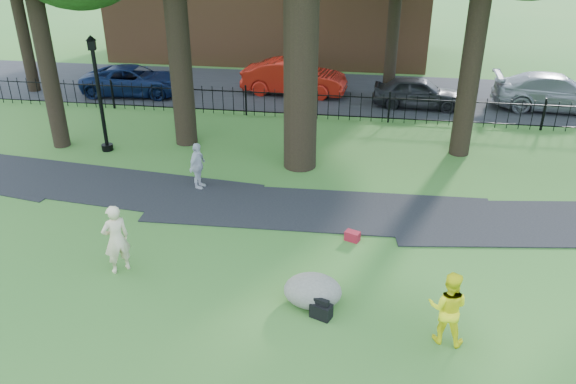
% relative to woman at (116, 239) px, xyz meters
% --- Properties ---
extents(ground, '(120.00, 120.00, 0.00)m').
position_rel_woman_xyz_m(ground, '(3.43, -0.12, -0.88)').
color(ground, '#2F6925').
rests_on(ground, ground).
extents(footpath, '(36.07, 3.85, 0.03)m').
position_rel_woman_xyz_m(footpath, '(4.43, 3.78, -0.88)').
color(footpath, black).
rests_on(footpath, ground).
extents(street, '(80.00, 7.00, 0.02)m').
position_rel_woman_xyz_m(street, '(3.43, 15.88, -0.88)').
color(street, black).
rests_on(street, ground).
extents(iron_fence, '(44.00, 0.04, 1.20)m').
position_rel_woman_xyz_m(iron_fence, '(3.43, 11.88, -0.28)').
color(iron_fence, black).
rests_on(iron_fence, ground).
extents(woman, '(0.75, 0.75, 1.76)m').
position_rel_woman_xyz_m(woman, '(0.00, 0.00, 0.00)').
color(woman, beige).
rests_on(woman, ground).
extents(man, '(0.88, 0.74, 1.61)m').
position_rel_woman_xyz_m(man, '(7.49, -1.33, -0.07)').
color(man, '#FFF615').
rests_on(man, ground).
extents(pedestrian, '(0.52, 0.93, 1.50)m').
position_rel_woman_xyz_m(pedestrian, '(0.53, 4.69, -0.13)').
color(pedestrian, silver).
rests_on(pedestrian, ground).
extents(boulder, '(1.30, 0.99, 0.75)m').
position_rel_woman_xyz_m(boulder, '(4.74, -0.54, -0.50)').
color(boulder, '#6C665A').
rests_on(boulder, ground).
extents(lamppost, '(0.41, 0.41, 4.13)m').
position_rel_woman_xyz_m(lamppost, '(-3.70, 7.21, 1.15)').
color(lamppost, black).
rests_on(lamppost, ground).
extents(backpack, '(0.51, 0.42, 0.33)m').
position_rel_woman_xyz_m(backpack, '(4.98, -1.00, -0.71)').
color(backpack, black).
rests_on(backpack, ground).
extents(red_bag, '(0.44, 0.36, 0.26)m').
position_rel_woman_xyz_m(red_bag, '(5.47, 2.26, -0.75)').
color(red_bag, maroon).
rests_on(red_bag, ground).
extents(red_sedan, '(5.00, 2.06, 1.61)m').
position_rel_woman_xyz_m(red_sedan, '(2.00, 15.31, -0.07)').
color(red_sedan, '#A6170C').
rests_on(red_sedan, ground).
extents(navy_van, '(4.99, 2.58, 1.35)m').
position_rel_woman_xyz_m(navy_van, '(-5.48, 14.09, -0.21)').
color(navy_van, '#0B1739').
rests_on(navy_van, ground).
extents(grey_car, '(4.01, 1.79, 1.34)m').
position_rel_woman_xyz_m(grey_car, '(7.69, 14.18, -0.21)').
color(grey_car, black).
rests_on(grey_car, ground).
extents(silver_car, '(5.42, 2.44, 1.54)m').
position_rel_woman_xyz_m(silver_car, '(13.60, 14.74, -0.11)').
color(silver_car, gray).
rests_on(silver_car, ground).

